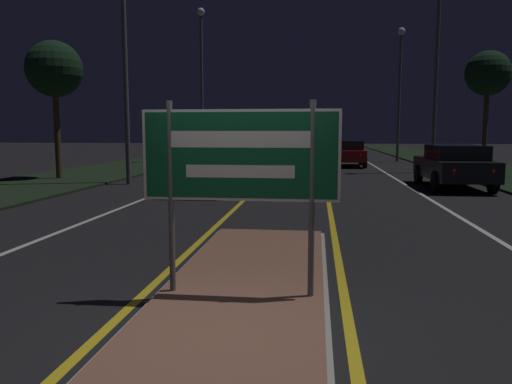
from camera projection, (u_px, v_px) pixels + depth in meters
ground_plane at (224, 338)px, 4.82m from camera, size 160.00×160.00×0.00m
median_island at (241, 298)px, 5.87m from camera, size 2.06×7.76×0.10m
verge_left at (114, 170)px, 25.67m from camera, size 5.00×100.00×0.08m
verge_right at (502, 173)px, 23.39m from camera, size 5.00×100.00×0.08m
centre_line_yellow_left at (281, 165)px, 29.61m from camera, size 0.12×70.00×0.01m
centre_line_yellow_right at (323, 166)px, 29.31m from camera, size 0.12×70.00×0.01m
lane_line_white_left at (232, 165)px, 29.96m from camera, size 0.12×70.00×0.01m
lane_line_white_right at (374, 166)px, 28.96m from camera, size 0.12×70.00×0.01m
edge_line_white_left at (183, 164)px, 30.32m from camera, size 0.10×70.00×0.01m
edge_line_white_right at (428, 166)px, 28.60m from camera, size 0.10×70.00×0.01m
highway_sign at (240, 162)px, 5.67m from camera, size 2.27×0.07×2.24m
streetlight_left_far at (202, 68)px, 31.27m from camera, size 0.49×0.49×9.60m
streetlight_right_near at (438, 38)px, 23.66m from camera, size 0.59×0.59×9.36m
streetlight_right_far at (400, 78)px, 32.70m from camera, size 0.50×0.50×8.70m
car_receding_0 at (454, 165)px, 17.59m from camera, size 2.00×4.75×1.52m
car_receding_1 at (348, 153)px, 28.57m from camera, size 1.92×4.30×1.47m
car_approaching_0 at (213, 168)px, 16.74m from camera, size 1.95×4.57×1.44m
roadside_palm_left at (54, 70)px, 20.08m from camera, size 2.25×2.25×5.54m
roadside_palm_right at (488, 74)px, 24.54m from camera, size 2.18×2.18×5.86m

